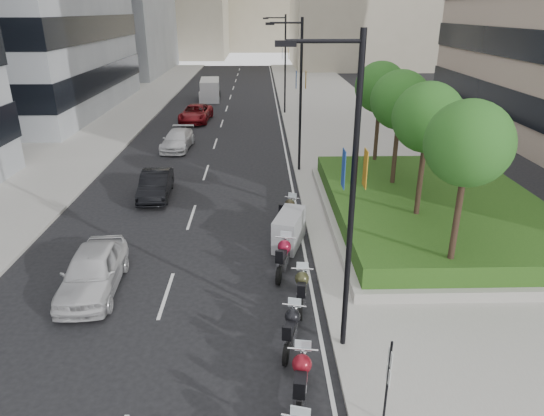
{
  "coord_description": "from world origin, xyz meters",
  "views": [
    {
      "loc": [
        1.89,
        -10.81,
        9.38
      ],
      "look_at": [
        2.34,
        7.17,
        2.0
      ],
      "focal_mm": 32.0,
      "sensor_mm": 36.0,
      "label": 1
    }
  ],
  "objects_px": {
    "lamp_post_2": "(284,60)",
    "motorcycle_6": "(288,211)",
    "car_a": "(93,271)",
    "parking_sign": "(388,379)",
    "car_b": "(156,185)",
    "motorcycle_4": "(283,257)",
    "delivery_van": "(210,91)",
    "motorcycle_5": "(289,230)",
    "motorcycle_3": "(302,289)",
    "motorcycle_1": "(301,380)",
    "lamp_post_0": "(347,188)",
    "motorcycle_2": "(291,329)",
    "lamp_post_1": "(298,89)",
    "car_c": "(178,140)"
  },
  "relations": [
    {
      "from": "lamp_post_0",
      "to": "motorcycle_4",
      "type": "xyz_separation_m",
      "value": [
        -1.42,
        4.56,
        -4.41
      ]
    },
    {
      "from": "lamp_post_2",
      "to": "car_a",
      "type": "bearing_deg",
      "value": -104.62
    },
    {
      "from": "motorcycle_6",
      "to": "delivery_van",
      "type": "xyz_separation_m",
      "value": [
        -6.81,
        33.95,
        0.44
      ]
    },
    {
      "from": "lamp_post_2",
      "to": "motorcycle_5",
      "type": "relative_size",
      "value": 3.56
    },
    {
      "from": "car_b",
      "to": "motorcycle_4",
      "type": "bearing_deg",
      "value": -55.08
    },
    {
      "from": "car_c",
      "to": "lamp_post_2",
      "type": "bearing_deg",
      "value": 60.15
    },
    {
      "from": "lamp_post_2",
      "to": "motorcycle_2",
      "type": "xyz_separation_m",
      "value": [
        -1.39,
        -34.87,
        -4.48
      ]
    },
    {
      "from": "car_a",
      "to": "delivery_van",
      "type": "relative_size",
      "value": 0.85
    },
    {
      "from": "lamp_post_0",
      "to": "delivery_van",
      "type": "relative_size",
      "value": 1.66
    },
    {
      "from": "motorcycle_3",
      "to": "car_c",
      "type": "distance_m",
      "value": 21.54
    },
    {
      "from": "motorcycle_2",
      "to": "motorcycle_3",
      "type": "distance_m",
      "value": 2.22
    },
    {
      "from": "motorcycle_3",
      "to": "car_a",
      "type": "xyz_separation_m",
      "value": [
        -7.35,
        1.11,
        0.18
      ]
    },
    {
      "from": "motorcycle_4",
      "to": "car_a",
      "type": "xyz_separation_m",
      "value": [
        -6.83,
        -1.15,
        0.13
      ]
    },
    {
      "from": "lamp_post_0",
      "to": "motorcycle_1",
      "type": "bearing_deg",
      "value": -121.35
    },
    {
      "from": "lamp_post_1",
      "to": "car_a",
      "type": "bearing_deg",
      "value": -121.23
    },
    {
      "from": "car_b",
      "to": "delivery_van",
      "type": "height_order",
      "value": "delivery_van"
    },
    {
      "from": "lamp_post_2",
      "to": "motorcycle_5",
      "type": "xyz_separation_m",
      "value": [
        -1.06,
        -28.14,
        -4.35
      ]
    },
    {
      "from": "motorcycle_4",
      "to": "car_c",
      "type": "distance_m",
      "value": 19.24
    },
    {
      "from": "lamp_post_2",
      "to": "motorcycle_6",
      "type": "distance_m",
      "value": 26.23
    },
    {
      "from": "lamp_post_1",
      "to": "motorcycle_5",
      "type": "xyz_separation_m",
      "value": [
        -1.06,
        -10.14,
        -4.35
      ]
    },
    {
      "from": "motorcycle_3",
      "to": "delivery_van",
      "type": "height_order",
      "value": "delivery_van"
    },
    {
      "from": "motorcycle_5",
      "to": "car_b",
      "type": "xyz_separation_m",
      "value": [
        -6.81,
        5.92,
        -0.01
      ]
    },
    {
      "from": "lamp_post_1",
      "to": "parking_sign",
      "type": "relative_size",
      "value": 3.6
    },
    {
      "from": "lamp_post_1",
      "to": "parking_sign",
      "type": "distance_m",
      "value": 20.33
    },
    {
      "from": "motorcycle_2",
      "to": "delivery_van",
      "type": "relative_size",
      "value": 0.4
    },
    {
      "from": "lamp_post_0",
      "to": "motorcycle_5",
      "type": "relative_size",
      "value": 3.56
    },
    {
      "from": "parking_sign",
      "to": "car_b",
      "type": "bearing_deg",
      "value": 118.37
    },
    {
      "from": "motorcycle_6",
      "to": "delivery_van",
      "type": "bearing_deg",
      "value": 36.31
    },
    {
      "from": "lamp_post_2",
      "to": "car_b",
      "type": "xyz_separation_m",
      "value": [
        -7.87,
        -22.22,
        -4.37
      ]
    },
    {
      "from": "parking_sign",
      "to": "motorcycle_6",
      "type": "height_order",
      "value": "parking_sign"
    },
    {
      "from": "lamp_post_1",
      "to": "delivery_van",
      "type": "bearing_deg",
      "value": 106.61
    },
    {
      "from": "motorcycle_1",
      "to": "lamp_post_0",
      "type": "bearing_deg",
      "value": -22.93
    },
    {
      "from": "motorcycle_3",
      "to": "motorcycle_5",
      "type": "distance_m",
      "value": 4.57
    },
    {
      "from": "lamp_post_1",
      "to": "motorcycle_4",
      "type": "xyz_separation_m",
      "value": [
        -1.42,
        -12.44,
        -4.41
      ]
    },
    {
      "from": "car_b",
      "to": "lamp_post_0",
      "type": "bearing_deg",
      "value": -61.57
    },
    {
      "from": "car_a",
      "to": "motorcycle_4",
      "type": "bearing_deg",
      "value": 6.34
    },
    {
      "from": "lamp_post_0",
      "to": "lamp_post_1",
      "type": "height_order",
      "value": "same"
    },
    {
      "from": "motorcycle_3",
      "to": "car_a",
      "type": "relative_size",
      "value": 0.49
    },
    {
      "from": "parking_sign",
      "to": "car_c",
      "type": "distance_m",
      "value": 27.06
    },
    {
      "from": "lamp_post_0",
      "to": "motorcycle_3",
      "type": "relative_size",
      "value": 3.98
    },
    {
      "from": "motorcycle_1",
      "to": "car_a",
      "type": "distance_m",
      "value": 8.88
    },
    {
      "from": "motorcycle_5",
      "to": "motorcycle_6",
      "type": "height_order",
      "value": "motorcycle_5"
    },
    {
      "from": "delivery_van",
      "to": "car_a",
      "type": "bearing_deg",
      "value": -94.57
    },
    {
      "from": "motorcycle_4",
      "to": "delivery_van",
      "type": "relative_size",
      "value": 0.45
    },
    {
      "from": "motorcycle_2",
      "to": "motorcycle_5",
      "type": "xyz_separation_m",
      "value": [
        0.33,
        6.73,
        0.12
      ]
    },
    {
      "from": "parking_sign",
      "to": "motorcycle_4",
      "type": "relative_size",
      "value": 1.04
    },
    {
      "from": "car_a",
      "to": "motorcycle_2",
      "type": "bearing_deg",
      "value": -28.76
    },
    {
      "from": "lamp_post_1",
      "to": "motorcycle_4",
      "type": "height_order",
      "value": "lamp_post_1"
    },
    {
      "from": "motorcycle_5",
      "to": "car_a",
      "type": "bearing_deg",
      "value": 132.45
    },
    {
      "from": "motorcycle_5",
      "to": "motorcycle_2",
      "type": "bearing_deg",
      "value": -166.01
    }
  ]
}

